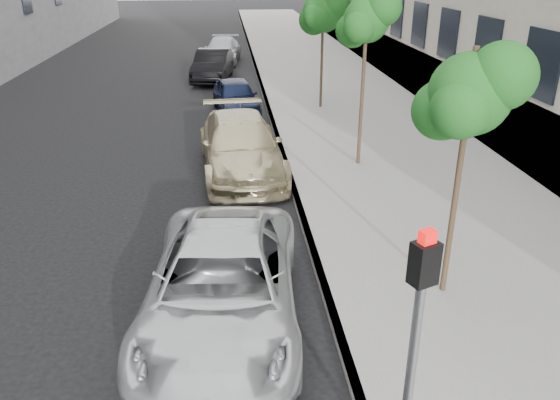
{
  "coord_description": "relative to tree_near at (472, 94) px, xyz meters",
  "views": [
    {
      "loc": [
        -0.41,
        -6.27,
        5.41
      ],
      "look_at": [
        0.45,
        2.55,
        1.5
      ],
      "focal_mm": 35.0,
      "sensor_mm": 36.0,
      "label": 1
    }
  ],
  "objects": [
    {
      "name": "sedan_blue",
      "position": [
        -3.33,
        12.87,
        -2.93
      ],
      "size": [
        1.96,
        3.94,
        1.29
      ],
      "primitive_type": "imported",
      "rotation": [
        0.0,
        0.0,
        0.12
      ],
      "color": "black",
      "rests_on": "ground"
    },
    {
      "name": "tree_near",
      "position": [
        0.0,
        0.0,
        0.0
      ],
      "size": [
        1.63,
        1.43,
        4.24
      ],
      "color": "#38281C",
      "rests_on": "sidewalk"
    },
    {
      "name": "sedan_rear",
      "position": [
        -3.84,
        24.31,
        -2.9
      ],
      "size": [
        2.36,
        4.8,
        1.34
      ],
      "primitive_type": "imported",
      "rotation": [
        0.0,
        0.0,
        -0.11
      ],
      "color": "#9B9EA2",
      "rests_on": "ground"
    },
    {
      "name": "sedan_black",
      "position": [
        -4.29,
        19.2,
        -2.85
      ],
      "size": [
        2.13,
        4.56,
        1.45
      ],
      "primitive_type": "imported",
      "rotation": [
        0.0,
        0.0,
        -0.14
      ],
      "color": "black",
      "rests_on": "ground"
    },
    {
      "name": "signal_pole",
      "position": [
        -1.93,
        -3.66,
        -1.49
      ],
      "size": [
        0.29,
        0.26,
        3.1
      ],
      "rotation": [
        0.0,
        0.0,
        0.39
      ],
      "color": "#939699",
      "rests_on": "sidewalk"
    },
    {
      "name": "suv",
      "position": [
        -3.33,
        6.5,
        -2.81
      ],
      "size": [
        2.47,
        5.35,
        1.52
      ],
      "primitive_type": "imported",
      "rotation": [
        0.0,
        0.0,
        0.07
      ],
      "color": "#C1B58A",
      "rests_on": "ground"
    },
    {
      "name": "tree_far",
      "position": [
        0.0,
        13.0,
        0.11
      ],
      "size": [
        1.82,
        1.62,
        4.44
      ],
      "color": "#38281C",
      "rests_on": "sidewalk"
    },
    {
      "name": "minivan",
      "position": [
        -3.83,
        -0.43,
        -2.86
      ],
      "size": [
        2.8,
        5.32,
        1.43
      ],
      "primitive_type": "imported",
      "rotation": [
        0.0,
        0.0,
        -0.09
      ],
      "color": "silver",
      "rests_on": "ground"
    },
    {
      "name": "tree_mid",
      "position": [
        -0.0,
        6.5,
        0.44
      ],
      "size": [
        1.56,
        1.36,
        4.65
      ],
      "color": "#38281C",
      "rests_on": "sidewalk"
    },
    {
      "name": "sidewalk",
      "position": [
        1.07,
        22.5,
        -3.5
      ],
      "size": [
        6.4,
        72.0,
        0.14
      ],
      "primitive_type": "cube",
      "color": "gray",
      "rests_on": "ground"
    },
    {
      "name": "ground",
      "position": [
        -3.23,
        -1.5,
        -3.57
      ],
      "size": [
        160.0,
        160.0,
        0.0
      ],
      "primitive_type": "plane",
      "color": "black",
      "rests_on": "ground"
    },
    {
      "name": "curb",
      "position": [
        -2.05,
        22.5,
        -3.5
      ],
      "size": [
        0.15,
        72.0,
        0.14
      ],
      "primitive_type": "cube",
      "color": "#9E9B93",
      "rests_on": "ground"
    }
  ]
}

